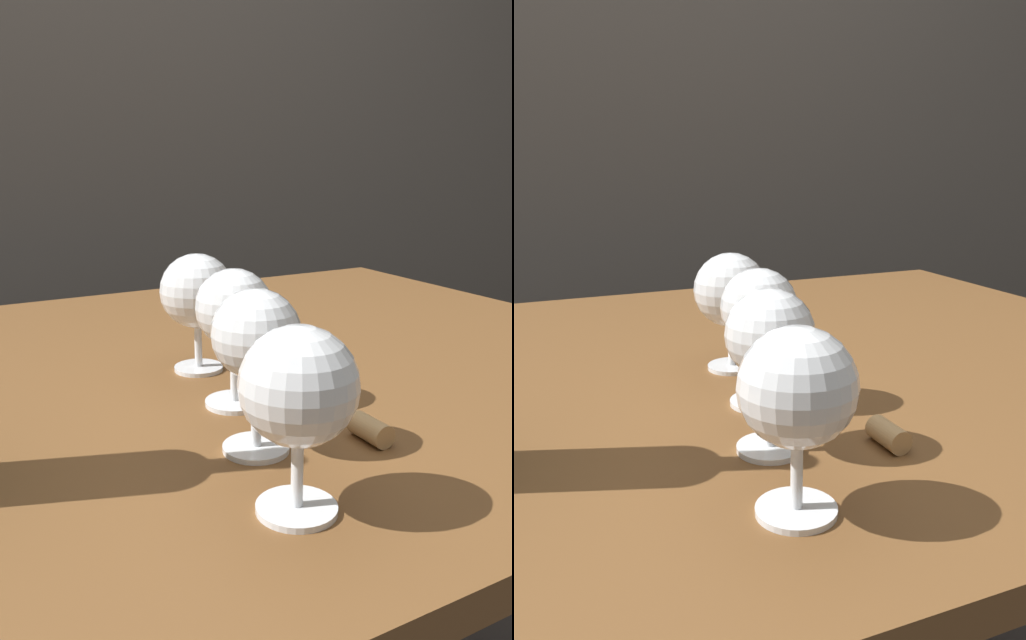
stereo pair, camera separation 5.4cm
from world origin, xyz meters
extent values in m
cube|color=#59544F|center=(0.00, 1.13, 1.30)|extent=(5.00, 0.08, 2.60)
cube|color=brown|center=(0.00, 0.00, 0.71)|extent=(1.27, 0.93, 0.03)
cylinder|color=brown|center=(0.57, 0.40, 0.35)|extent=(0.06, 0.06, 0.70)
cylinder|color=white|center=(-0.06, -0.34, 0.73)|extent=(0.06, 0.06, 0.00)
cylinder|color=white|center=(-0.06, -0.34, 0.76)|extent=(0.01, 0.01, 0.06)
sphere|color=white|center=(-0.06, -0.34, 0.82)|extent=(0.09, 0.09, 0.09)
ellipsoid|color=#470A16|center=(-0.06, -0.34, 0.82)|extent=(0.08, 0.08, 0.03)
cylinder|color=white|center=(-0.03, -0.23, 0.73)|extent=(0.06, 0.06, 0.00)
cylinder|color=white|center=(-0.03, -0.23, 0.77)|extent=(0.01, 0.01, 0.08)
sphere|color=white|center=(-0.03, -0.23, 0.83)|extent=(0.08, 0.08, 0.08)
ellipsoid|color=maroon|center=(-0.03, -0.23, 0.83)|extent=(0.07, 0.07, 0.04)
cylinder|color=white|center=(0.00, -0.13, 0.73)|extent=(0.06, 0.06, 0.00)
cylinder|color=white|center=(0.00, -0.13, 0.77)|extent=(0.01, 0.01, 0.07)
sphere|color=white|center=(0.00, -0.13, 0.83)|extent=(0.08, 0.08, 0.08)
ellipsoid|color=beige|center=(0.00, -0.13, 0.83)|extent=(0.07, 0.07, 0.03)
cylinder|color=white|center=(0.01, -0.01, 0.73)|extent=(0.06, 0.06, 0.00)
cylinder|color=white|center=(0.01, -0.01, 0.76)|extent=(0.01, 0.01, 0.06)
sphere|color=white|center=(0.01, -0.01, 0.82)|extent=(0.09, 0.09, 0.09)
ellipsoid|color=#EACC66|center=(0.01, -0.01, 0.82)|extent=(0.08, 0.08, 0.03)
cylinder|color=tan|center=(0.07, -0.27, 0.74)|extent=(0.02, 0.04, 0.02)
camera|label=1|loc=(-0.29, -0.69, 0.98)|focal=36.41mm
camera|label=2|loc=(-0.24, -0.71, 0.98)|focal=36.41mm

